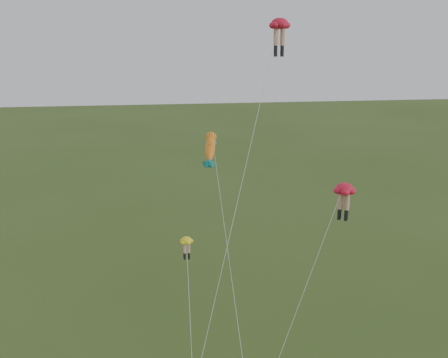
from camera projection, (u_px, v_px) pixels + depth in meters
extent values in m
ellipsoid|color=red|center=(280.00, 23.00, 35.10)|extent=(1.59, 1.59, 0.78)
cylinder|color=tan|center=(276.00, 37.00, 35.32)|extent=(0.35, 0.35, 1.19)
cylinder|color=black|center=(276.00, 50.00, 35.56)|extent=(0.27, 0.27, 0.60)
cube|color=black|center=(275.00, 55.00, 35.67)|extent=(0.20, 0.35, 0.17)
cylinder|color=tan|center=(282.00, 37.00, 35.38)|extent=(0.35, 0.35, 1.19)
cylinder|color=black|center=(282.00, 50.00, 35.62)|extent=(0.27, 0.27, 0.60)
cube|color=black|center=(282.00, 55.00, 35.73)|extent=(0.20, 0.35, 0.17)
cylinder|color=silver|center=(238.00, 201.00, 32.78)|extent=(7.67, 10.20, 23.41)
ellipsoid|color=red|center=(345.00, 188.00, 33.47)|extent=(2.11, 2.11, 0.76)
cylinder|color=tan|center=(340.00, 201.00, 33.81)|extent=(0.34, 0.34, 1.17)
cylinder|color=black|center=(339.00, 213.00, 34.05)|extent=(0.27, 0.27, 0.58)
cube|color=black|center=(339.00, 218.00, 34.15)|extent=(0.35, 0.39, 0.17)
cylinder|color=tan|center=(347.00, 202.00, 33.62)|extent=(0.34, 0.34, 1.17)
cylinder|color=black|center=(346.00, 214.00, 33.86)|extent=(0.27, 0.27, 0.58)
cube|color=black|center=(346.00, 219.00, 33.96)|extent=(0.35, 0.39, 0.17)
cylinder|color=silver|center=(307.00, 284.00, 33.00)|extent=(5.85, 3.54, 12.66)
ellipsoid|color=yellow|center=(186.00, 240.00, 34.43)|extent=(1.00, 1.00, 0.48)
cylinder|color=tan|center=(184.00, 248.00, 34.56)|extent=(0.22, 0.22, 0.74)
cylinder|color=black|center=(185.00, 255.00, 34.71)|extent=(0.17, 0.17, 0.37)
cube|color=black|center=(185.00, 259.00, 34.77)|extent=(0.13, 0.22, 0.11)
cylinder|color=tan|center=(189.00, 248.00, 34.61)|extent=(0.22, 0.22, 0.74)
cylinder|color=black|center=(189.00, 255.00, 34.76)|extent=(0.17, 0.17, 0.37)
cube|color=black|center=(189.00, 258.00, 34.83)|extent=(0.13, 0.22, 0.11)
cylinder|color=silver|center=(190.00, 321.00, 32.22)|extent=(0.24, 7.00, 8.81)
ellipsoid|color=#FFAC20|center=(210.00, 146.00, 38.97)|extent=(1.47, 2.95, 2.57)
sphere|color=#FFAC20|center=(210.00, 146.00, 38.97)|extent=(1.15, 1.43, 1.27)
cone|color=#127573|center=(210.00, 146.00, 38.97)|extent=(0.93, 1.30, 1.22)
cone|color=#127573|center=(210.00, 146.00, 38.97)|extent=(0.93, 1.30, 1.22)
cone|color=#127573|center=(210.00, 146.00, 38.97)|extent=(0.53, 0.73, 0.68)
cone|color=#127573|center=(210.00, 146.00, 38.97)|extent=(0.53, 0.73, 0.68)
cone|color=#B63813|center=(210.00, 146.00, 38.97)|extent=(0.57, 0.74, 0.67)
cylinder|color=silver|center=(227.00, 261.00, 34.92)|extent=(0.81, 12.59, 13.88)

